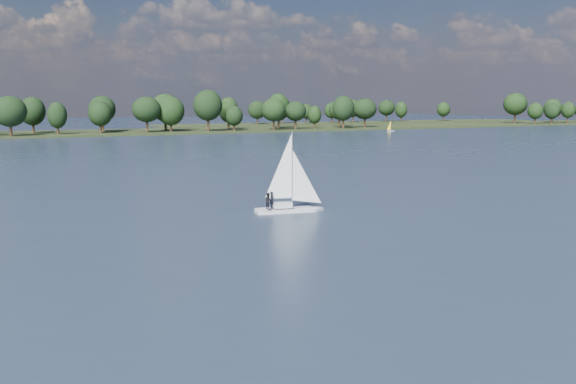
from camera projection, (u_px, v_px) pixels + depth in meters
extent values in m
plane|color=#233342|center=(134.00, 161.00, 125.35)|extent=(700.00, 700.00, 0.00)
cube|color=black|center=(54.00, 135.00, 223.68)|extent=(660.00, 40.00, 1.50)
cube|color=black|center=(359.00, 123.00, 339.07)|extent=(220.00, 30.00, 1.40)
cube|color=silver|center=(287.00, 212.00, 67.74)|extent=(6.98, 3.08, 0.79)
cube|color=silver|center=(287.00, 205.00, 67.63)|extent=(2.17, 1.53, 0.50)
cylinder|color=#B2B2B9|center=(287.00, 170.00, 67.11)|extent=(0.12, 0.12, 7.94)
imported|color=black|center=(272.00, 200.00, 67.07)|extent=(0.47, 0.66, 1.71)
imported|color=black|center=(268.00, 201.00, 66.25)|extent=(0.65, 0.84, 1.71)
cube|color=silver|center=(391.00, 131.00, 249.54)|extent=(3.01, 2.36, 0.45)
cylinder|color=silver|center=(391.00, 125.00, 249.22)|extent=(0.08, 0.08, 4.04)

